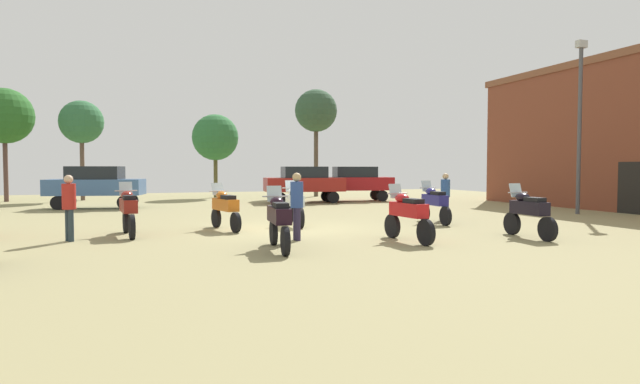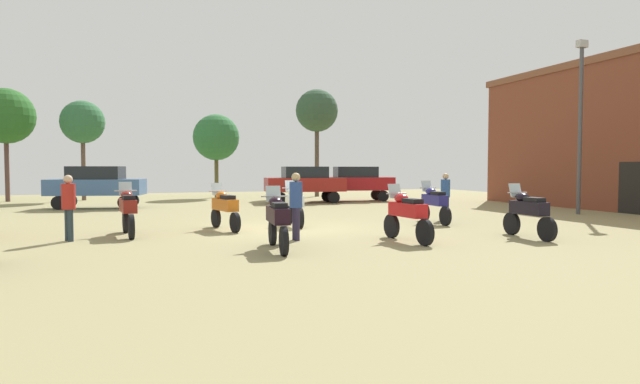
{
  "view_description": "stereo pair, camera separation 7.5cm",
  "coord_description": "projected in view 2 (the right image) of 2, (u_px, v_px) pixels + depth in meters",
  "views": [
    {
      "loc": [
        -4.33,
        -15.71,
        1.93
      ],
      "look_at": [
        2.15,
        3.01,
        1.02
      ],
      "focal_mm": 29.05,
      "sensor_mm": 36.0,
      "label": 1
    },
    {
      "loc": [
        -4.26,
        -15.73,
        1.93
      ],
      "look_at": [
        2.15,
        3.01,
        1.02
      ],
      "focal_mm": 29.05,
      "sensor_mm": 36.0,
      "label": 2
    }
  ],
  "objects": [
    {
      "name": "ground_plane",
      "position": [
        286.0,
        229.0,
        16.33
      ],
      "size": [
        44.0,
        52.0,
        0.02
      ],
      "color": "#8F8659"
    },
    {
      "name": "motorcycle_1",
      "position": [
        434.0,
        203.0,
        17.89
      ],
      "size": [
        0.62,
        2.15,
        1.47
      ],
      "rotation": [
        0.0,
        0.0,
        -0.06
      ],
      "color": "black",
      "rests_on": "ground"
    },
    {
      "name": "motorcycle_2",
      "position": [
        294.0,
        204.0,
        17.16
      ],
      "size": [
        0.62,
        2.19,
        1.49
      ],
      "rotation": [
        0.0,
        0.0,
        -0.05
      ],
      "color": "black",
      "rests_on": "ground"
    },
    {
      "name": "motorcycle_3",
      "position": [
        407.0,
        214.0,
        13.45
      ],
      "size": [
        0.62,
        2.23,
        1.49
      ],
      "rotation": [
        0.0,
        0.0,
        0.07
      ],
      "color": "black",
      "rests_on": "ground"
    },
    {
      "name": "motorcycle_5",
      "position": [
        278.0,
        219.0,
        12.06
      ],
      "size": [
        0.62,
        2.29,
        1.48
      ],
      "rotation": [
        0.0,
        0.0,
        -0.09
      ],
      "color": "black",
      "rests_on": "ground"
    },
    {
      "name": "motorcycle_6",
      "position": [
        225.0,
        207.0,
        16.01
      ],
      "size": [
        0.76,
        2.18,
        1.44
      ],
      "rotation": [
        0.0,
        0.0,
        0.23
      ],
      "color": "black",
      "rests_on": "ground"
    },
    {
      "name": "motorcycle_7",
      "position": [
        128.0,
        210.0,
        14.6
      ],
      "size": [
        0.64,
        2.28,
        1.51
      ],
      "rotation": [
        0.0,
        0.0,
        0.12
      ],
      "color": "black",
      "rests_on": "ground"
    },
    {
      "name": "motorcycle_9",
      "position": [
        528.0,
        212.0,
        14.14
      ],
      "size": [
        0.62,
        2.11,
        1.48
      ],
      "rotation": [
        0.0,
        0.0,
        -0.05
      ],
      "color": "black",
      "rests_on": "ground"
    },
    {
      "name": "car_1",
      "position": [
        305.0,
        182.0,
        28.48
      ],
      "size": [
        4.45,
        2.19,
        2.0
      ],
      "rotation": [
        0.0,
        0.0,
        1.48
      ],
      "color": "black",
      "rests_on": "ground"
    },
    {
      "name": "car_2",
      "position": [
        96.0,
        184.0,
        24.61
      ],
      "size": [
        4.57,
        2.62,
        2.0
      ],
      "rotation": [
        0.0,
        0.0,
        1.37
      ],
      "color": "black",
      "rests_on": "ground"
    },
    {
      "name": "car_4",
      "position": [
        355.0,
        181.0,
        30.11
      ],
      "size": [
        4.54,
        2.49,
        2.0
      ],
      "rotation": [
        0.0,
        0.0,
        1.4
      ],
      "color": "black",
      "rests_on": "ground"
    },
    {
      "name": "person_1",
      "position": [
        296.0,
        201.0,
        13.64
      ],
      "size": [
        0.36,
        0.36,
        1.79
      ],
      "rotation": [
        0.0,
        0.0,
        4.79
      ],
      "color": "#2E2744",
      "rests_on": "ground"
    },
    {
      "name": "person_2",
      "position": [
        445.0,
        193.0,
        19.19
      ],
      "size": [
        0.42,
        0.42,
        1.72
      ],
      "rotation": [
        0.0,
        0.0,
        5.0
      ],
      "color": "#24374E",
      "rests_on": "ground"
    },
    {
      "name": "person_3",
      "position": [
        69.0,
        203.0,
        13.48
      ],
      "size": [
        0.47,
        0.47,
        1.74
      ],
      "rotation": [
        0.0,
        0.0,
        5.25
      ],
      "color": "#27353E",
      "rests_on": "ground"
    },
    {
      "name": "tree_1",
      "position": [
        6.0,
        116.0,
        29.34
      ],
      "size": [
        3.14,
        3.14,
        6.45
      ],
      "color": "brown",
      "rests_on": "ground"
    },
    {
      "name": "tree_2",
      "position": [
        216.0,
        138.0,
        33.61
      ],
      "size": [
        2.99,
        2.99,
        5.41
      ],
      "color": "#4E4927",
      "rests_on": "ground"
    },
    {
      "name": "tree_3",
      "position": [
        83.0,
        123.0,
        30.62
      ],
      "size": [
        2.52,
        2.52,
        5.91
      ],
      "color": "brown",
      "rests_on": "ground"
    },
    {
      "name": "tree_6",
      "position": [
        317.0,
        111.0,
        34.75
      ],
      "size": [
        2.84,
        2.84,
        7.2
      ],
      "color": "#4E4436",
      "rests_on": "ground"
    },
    {
      "name": "lamp_post",
      "position": [
        580.0,
        118.0,
        21.39
      ],
      "size": [
        0.44,
        0.24,
        7.17
      ],
      "color": "#47474C",
      "rests_on": "ground"
    }
  ]
}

